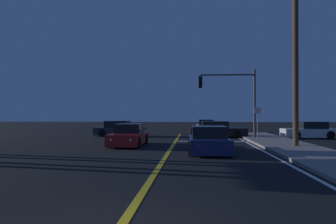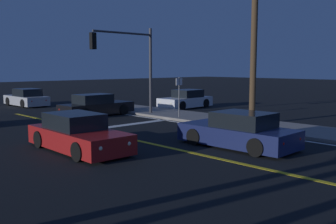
# 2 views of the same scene
# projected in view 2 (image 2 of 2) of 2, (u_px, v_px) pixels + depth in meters

# --- Properties ---
(sidewalk_right) EXTENTS (3.20, 36.72, 0.15)m
(sidewalk_right) POSITION_uv_depth(u_px,v_px,m) (330.00, 134.00, 16.55)
(sidewalk_right) COLOR gray
(sidewalk_right) RESTS_ON ground
(lane_line_center) EXTENTS (0.20, 34.68, 0.01)m
(lane_line_center) POSITION_uv_depth(u_px,v_px,m) (238.00, 163.00, 11.94)
(lane_line_center) COLOR gold
(lane_line_center) RESTS_ON ground
(lane_line_edge_right) EXTENTS (0.16, 34.68, 0.01)m
(lane_line_edge_right) POSITION_uv_depth(u_px,v_px,m) (310.00, 142.00, 15.29)
(lane_line_edge_right) COLOR white
(lane_line_edge_right) RESTS_ON ground
(stop_bar) EXTENTS (5.15, 0.50, 0.01)m
(stop_bar) POSITION_uv_depth(u_px,v_px,m) (131.00, 124.00, 19.95)
(stop_bar) COLOR white
(stop_bar) RESTS_ON ground
(car_lead_oncoming_navy) EXTENTS (2.06, 4.53, 1.34)m
(car_lead_oncoming_navy) POSITION_uv_depth(u_px,v_px,m) (239.00, 132.00, 14.27)
(car_lead_oncoming_navy) COLOR navy
(car_lead_oncoming_navy) RESTS_ON ground
(car_side_waiting_black) EXTENTS (4.72, 1.96, 1.34)m
(car_side_waiting_black) POSITION_uv_depth(u_px,v_px,m) (96.00, 106.00, 23.49)
(car_side_waiting_black) COLOR black
(car_side_waiting_black) RESTS_ON ground
(car_following_oncoming_red) EXTENTS (1.92, 4.64, 1.34)m
(car_following_oncoming_red) POSITION_uv_depth(u_px,v_px,m) (78.00, 134.00, 13.71)
(car_following_oncoming_red) COLOR maroon
(car_following_oncoming_red) RESTS_ON ground
(car_far_approaching_white) EXTENTS (4.27, 1.99, 1.34)m
(car_far_approaching_white) POSITION_uv_depth(u_px,v_px,m) (186.00, 100.00, 27.91)
(car_far_approaching_white) COLOR silver
(car_far_approaching_white) RESTS_ON ground
(car_distant_tail_silver) EXTENTS (1.99, 4.31, 1.34)m
(car_distant_tail_silver) POSITION_uv_depth(u_px,v_px,m) (27.00, 98.00, 29.34)
(car_distant_tail_silver) COLOR #B2B5BA
(car_distant_tail_silver) RESTS_ON ground
(traffic_signal_near_right) EXTENTS (4.37, 0.28, 5.36)m
(traffic_signal_near_right) POSITION_uv_depth(u_px,v_px,m) (130.00, 57.00, 22.37)
(traffic_signal_near_right) COLOR #38383D
(traffic_signal_near_right) RESTS_ON ground
(utility_pole_right) EXTENTS (1.68, 0.32, 10.02)m
(utility_pole_right) POSITION_uv_depth(u_px,v_px,m) (254.00, 24.00, 19.19)
(utility_pole_right) COLOR #4C3823
(utility_pole_right) RESTS_ON ground
(street_sign_corner) EXTENTS (0.56, 0.10, 2.43)m
(street_sign_corner) POSITION_uv_depth(u_px,v_px,m) (179.00, 91.00, 21.50)
(street_sign_corner) COLOR slate
(street_sign_corner) RESTS_ON ground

